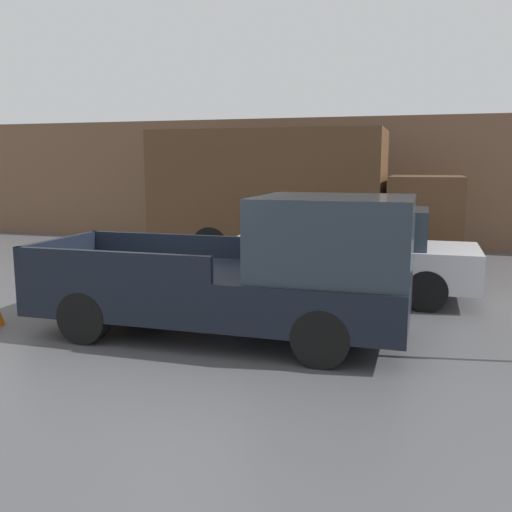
# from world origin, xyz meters

# --- Properties ---
(ground_plane) EXTENTS (60.00, 60.00, 0.00)m
(ground_plane) POSITION_xyz_m (0.00, 0.00, 0.00)
(ground_plane) COLOR #4C4C4F
(building_wall) EXTENTS (28.00, 0.15, 3.88)m
(building_wall) POSITION_xyz_m (0.00, 10.13, 1.94)
(building_wall) COLOR brown
(building_wall) RESTS_ON ground
(pickup_truck) EXTENTS (5.45, 2.08, 2.08)m
(pickup_truck) POSITION_xyz_m (1.08, 0.33, 0.96)
(pickup_truck) COLOR black
(pickup_truck) RESTS_ON ground
(car) EXTENTS (4.76, 1.86, 1.69)m
(car) POSITION_xyz_m (2.04, 3.43, 0.85)
(car) COLOR silver
(car) RESTS_ON ground
(delivery_truck) EXTENTS (7.64, 2.44, 3.33)m
(delivery_truck) POSITION_xyz_m (0.07, 6.86, 1.78)
(delivery_truck) COLOR #4C331E
(delivery_truck) RESTS_ON ground
(newspaper_box) EXTENTS (0.45, 0.40, 0.97)m
(newspaper_box) POSITION_xyz_m (0.34, 9.81, 0.49)
(newspaper_box) COLOR red
(newspaper_box) RESTS_ON ground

